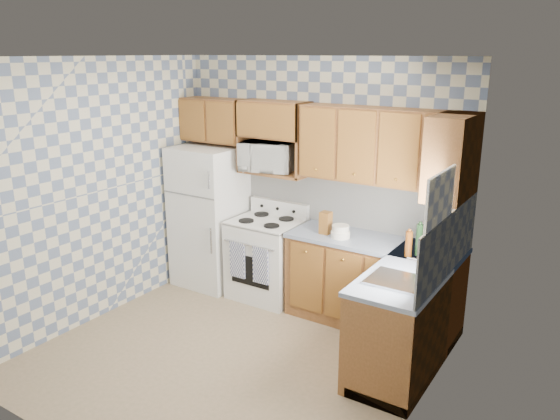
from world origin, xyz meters
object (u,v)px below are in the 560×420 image
(stove_body, at_px, (267,259))
(microwave, at_px, (268,156))
(refrigerator, at_px, (210,216))
(electric_kettle, at_px, (430,243))

(stove_body, xyz_separation_m, microwave, (-0.09, 0.16, 1.16))
(refrigerator, xyz_separation_m, microwave, (0.72, 0.19, 0.77))
(stove_body, bearing_deg, refrigerator, -178.22)
(refrigerator, distance_m, stove_body, 0.89)
(refrigerator, distance_m, microwave, 1.07)
(refrigerator, relative_size, microwave, 2.84)
(microwave, bearing_deg, electric_kettle, -20.97)
(refrigerator, xyz_separation_m, stove_body, (0.80, 0.03, -0.39))
(refrigerator, distance_m, electric_kettle, 2.67)
(microwave, bearing_deg, refrigerator, 178.62)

